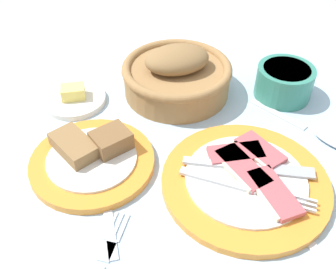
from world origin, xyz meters
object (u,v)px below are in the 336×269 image
sugar_cup (284,81)px  bread_basket (177,75)px  butter_dish (74,98)px  breakfast_plate (246,180)px  teaspoon_stray (319,134)px  bread_plate (92,157)px

sugar_cup → bread_basket: bread_basket is taller
sugar_cup → butter_dish: (-0.37, -0.03, -0.02)m
breakfast_plate → sugar_cup: 0.23m
breakfast_plate → teaspoon_stray: size_ratio=1.54×
sugar_cup → butter_dish: bearing=-175.4°
bread_plate → butter_dish: bearing=111.2°
butter_dish → bread_plate: bearing=-68.8°
butter_dish → teaspoon_stray: butter_dish is taller
bread_plate → bread_basket: bread_basket is taller
breakfast_plate → bread_plate: bearing=170.7°
teaspoon_stray → bread_basket: bearing=-163.3°
breakfast_plate → bread_basket: size_ratio=1.21×
bread_plate → breakfast_plate: bearing=-9.3°
breakfast_plate → teaspoon_stray: (0.13, 0.11, -0.00)m
sugar_cup → teaspoon_stray: 0.12m
breakfast_plate → butter_dish: 0.34m
breakfast_plate → sugar_cup: sugar_cup is taller
bread_plate → sugar_cup: (0.31, 0.18, 0.02)m
breakfast_plate → sugar_cup: (0.09, 0.22, 0.02)m
bread_basket → teaspoon_stray: bread_basket is taller
bread_basket → teaspoon_stray: size_ratio=1.27×
bread_plate → butter_dish: (-0.06, 0.15, -0.00)m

